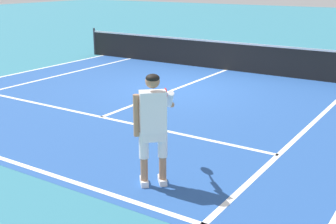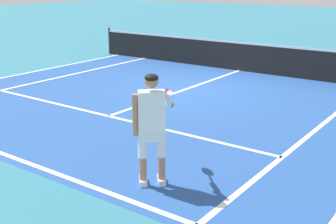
{
  "view_description": "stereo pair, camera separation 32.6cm",
  "coord_description": "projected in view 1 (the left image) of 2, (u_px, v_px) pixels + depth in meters",
  "views": [
    {
      "loc": [
        6.45,
        -10.36,
        3.0
      ],
      "look_at": [
        2.93,
        -4.94,
        1.05
      ],
      "focal_mm": 47.48,
      "sensor_mm": 36.0,
      "label": 1
    },
    {
      "loc": [
        6.71,
        -10.17,
        3.0
      ],
      "look_at": [
        2.93,
        -4.94,
        1.05
      ],
      "focal_mm": 47.48,
      "sensor_mm": 36.0,
      "label": 2
    }
  ],
  "objects": [
    {
      "name": "tennis_net",
      "position": [
        227.0,
        55.0,
        14.98
      ],
      "size": [
        11.96,
        0.08,
        1.07
      ],
      "color": "#333338",
      "rests_on": "ground"
    },
    {
      "name": "line_doubles_left",
      "position": [
        10.0,
        75.0,
        14.31
      ],
      "size": [
        0.1,
        9.16,
        0.01
      ],
      "primitive_type": "cube",
      "color": "white",
      "rests_on": "ground"
    },
    {
      "name": "line_singles_right",
      "position": [
        308.0,
        127.0,
        9.3
      ],
      "size": [
        0.1,
        9.16,
        0.01
      ],
      "primitive_type": "cube",
      "color": "white",
      "rests_on": "ground"
    },
    {
      "name": "tennis_player",
      "position": [
        153.0,
        122.0,
        6.47
      ],
      "size": [
        0.7,
        1.18,
        1.71
      ],
      "color": "white",
      "rests_on": "ground"
    },
    {
      "name": "line_service",
      "position": [
        101.0,
        117.0,
        9.99
      ],
      "size": [
        8.23,
        0.1,
        0.01
      ],
      "primitive_type": "cube",
      "color": "white",
      "rests_on": "ground"
    },
    {
      "name": "line_singles_left",
      "position": [
        39.0,
        80.0,
        13.59
      ],
      "size": [
        0.1,
        9.16,
        0.01
      ],
      "primitive_type": "cube",
      "color": "white",
      "rests_on": "ground"
    },
    {
      "name": "court_inner_surface",
      "position": [
        148.0,
        99.0,
        11.45
      ],
      "size": [
        10.98,
        9.56,
        0.0
      ],
      "primitive_type": "cube",
      "color": "#234C93",
      "rests_on": "ground"
    },
    {
      "name": "line_centre_service",
      "position": [
        177.0,
        89.0,
        12.55
      ],
      "size": [
        0.1,
        6.4,
        0.01
      ],
      "primitive_type": "cube",
      "color": "white",
      "rests_on": "ground"
    },
    {
      "name": "ground_plane",
      "position": [
        176.0,
        89.0,
        12.54
      ],
      "size": [
        80.0,
        80.0,
        0.0
      ],
      "primitive_type": "plane",
      "color": "teal"
    }
  ]
}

